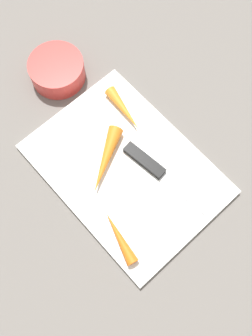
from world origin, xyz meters
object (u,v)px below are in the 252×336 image
(carrot_shortest, at_px, (119,237))
(small_bowl, at_px, (57,70))
(cutting_board, at_px, (126,169))
(carrot_medium, at_px, (124,109))
(carrot_longest, at_px, (105,160))
(knife, at_px, (150,165))

(carrot_shortest, height_order, small_bowl, small_bowl)
(cutting_board, bearing_deg, carrot_medium, -40.16)
(carrot_shortest, xyz_separation_m, carrot_longest, (0.13, -0.08, 0.00))
(carrot_medium, bearing_deg, small_bowl, -156.92)
(carrot_longest, bearing_deg, cutting_board, 91.63)
(carrot_shortest, height_order, carrot_longest, carrot_longest)
(carrot_shortest, relative_size, carrot_longest, 0.75)
(small_bowl, bearing_deg, knife, -179.68)
(knife, relative_size, carrot_medium, 1.92)
(carrot_medium, xyz_separation_m, small_bowl, (0.16, 0.04, -0.00))
(carrot_medium, xyz_separation_m, carrot_longest, (-0.06, 0.10, 0.00))
(cutting_board, relative_size, small_bowl, 3.15)
(knife, bearing_deg, small_bowl, 173.06)
(carrot_shortest, relative_size, carrot_medium, 0.97)
(cutting_board, relative_size, carrot_shortest, 3.56)
(carrot_medium, bearing_deg, carrot_longest, -51.41)
(cutting_board, height_order, carrot_longest, carrot_longest)
(cutting_board, bearing_deg, carrot_longest, 32.68)
(knife, height_order, carrot_shortest, carrot_shortest)
(knife, xyz_separation_m, carrot_shortest, (-0.07, 0.14, 0.01))
(carrot_medium, height_order, small_bowl, small_bowl)
(carrot_medium, distance_m, carrot_longest, 0.11)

